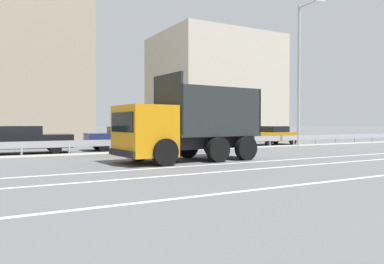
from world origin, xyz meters
name	(u,v)px	position (x,y,z in m)	size (l,w,h in m)	color
ground_plane	(216,156)	(0.00, 0.00, 0.00)	(320.00, 320.00, 0.00)	#565659
lane_strip_0	(213,165)	(-2.15, -3.09, 0.00)	(71.90, 0.16, 0.01)	silver
lane_strip_1	(243,170)	(-2.15, -5.01, 0.00)	(71.90, 0.16, 0.01)	silver
lane_strip_2	(316,183)	(-2.15, -8.21, 0.00)	(71.90, 0.16, 0.01)	silver
median_island	(192,151)	(0.00, 2.36, 0.09)	(39.54, 1.10, 0.18)	gray
median_guardrail	(184,142)	(0.00, 3.22, 0.57)	(71.90, 0.09, 0.78)	#9EA0A5
dump_truck	(176,132)	(-2.87, -1.34, 1.25)	(6.45, 2.99, 3.64)	orange
median_road_sign	(198,127)	(0.39, 2.36, 1.38)	(0.75, 0.16, 2.60)	white
street_lamp_1	(300,70)	(7.78, 2.07, 5.02)	(0.71, 1.94, 9.14)	#ADADB2
parked_car_4	(23,139)	(-8.03, 6.25, 0.75)	(4.93, 2.23, 1.46)	black
parked_car_5	(123,138)	(-2.50, 6.35, 0.73)	(4.44, 2.14, 1.41)	navy
parked_car_6	(205,137)	(3.24, 6.24, 0.65)	(4.81, 2.22, 1.23)	silver
parked_car_7	(273,135)	(9.04, 6.06, 0.71)	(4.12, 2.15, 1.39)	#B27A14
background_building_1	(214,88)	(11.87, 18.42, 5.39)	(11.94, 10.06, 10.79)	beige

